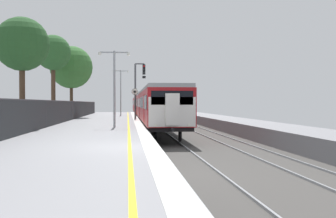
{
  "coord_description": "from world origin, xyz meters",
  "views": [
    {
      "loc": [
        -0.42,
        -14.24,
        1.52
      ],
      "look_at": [
        1.88,
        8.97,
        1.18
      ],
      "focal_mm": 43.86,
      "sensor_mm": 36.0,
      "label": 1
    }
  ],
  "objects_px": {
    "background_tree_left": "(71,69)",
    "background_tree_right": "(53,54)",
    "platform_lamp_mid": "(114,81)",
    "speed_limit_sign": "(135,100)",
    "signal_gantry": "(138,84)",
    "platform_lamp_far": "(121,89)",
    "commuter_train_at_platform": "(146,105)",
    "background_tree_centre": "(23,46)"
  },
  "relations": [
    {
      "from": "signal_gantry",
      "to": "speed_limit_sign",
      "type": "distance_m",
      "value": 3.25
    },
    {
      "from": "commuter_train_at_platform",
      "to": "platform_lamp_far",
      "type": "relative_size",
      "value": 11.6
    },
    {
      "from": "commuter_train_at_platform",
      "to": "speed_limit_sign",
      "type": "xyz_separation_m",
      "value": [
        -1.85,
        -17.44,
        0.55
      ]
    },
    {
      "from": "commuter_train_at_platform",
      "to": "signal_gantry",
      "type": "xyz_separation_m",
      "value": [
        -1.49,
        -14.61,
        2.11
      ]
    },
    {
      "from": "commuter_train_at_platform",
      "to": "signal_gantry",
      "type": "bearing_deg",
      "value": -95.82
    },
    {
      "from": "background_tree_centre",
      "to": "background_tree_right",
      "type": "distance_m",
      "value": 13.81
    },
    {
      "from": "background_tree_right",
      "to": "platform_lamp_far",
      "type": "bearing_deg",
      "value": 60.18
    },
    {
      "from": "background_tree_right",
      "to": "platform_lamp_mid",
      "type": "bearing_deg",
      "value": -65.74
    },
    {
      "from": "platform_lamp_mid",
      "to": "platform_lamp_far",
      "type": "xyz_separation_m",
      "value": [
        0.0,
        24.42,
        0.39
      ]
    },
    {
      "from": "signal_gantry",
      "to": "background_tree_left",
      "type": "relative_size",
      "value": 0.72
    },
    {
      "from": "commuter_train_at_platform",
      "to": "background_tree_right",
      "type": "height_order",
      "value": "background_tree_right"
    },
    {
      "from": "background_tree_left",
      "to": "background_tree_right",
      "type": "height_order",
      "value": "background_tree_right"
    },
    {
      "from": "platform_lamp_mid",
      "to": "background_tree_right",
      "type": "relative_size",
      "value": 0.6
    },
    {
      "from": "commuter_train_at_platform",
      "to": "background_tree_left",
      "type": "distance_m",
      "value": 14.15
    },
    {
      "from": "commuter_train_at_platform",
      "to": "platform_lamp_far",
      "type": "height_order",
      "value": "platform_lamp_far"
    },
    {
      "from": "commuter_train_at_platform",
      "to": "background_tree_left",
      "type": "relative_size",
      "value": 8.49
    },
    {
      "from": "signal_gantry",
      "to": "background_tree_left",
      "type": "bearing_deg",
      "value": 150.35
    },
    {
      "from": "commuter_train_at_platform",
      "to": "background_tree_centre",
      "type": "height_order",
      "value": "background_tree_centre"
    },
    {
      "from": "speed_limit_sign",
      "to": "platform_lamp_far",
      "type": "distance_m",
      "value": 13.08
    },
    {
      "from": "speed_limit_sign",
      "to": "background_tree_right",
      "type": "xyz_separation_m",
      "value": [
        -7.65,
        2.16,
        4.32
      ]
    },
    {
      "from": "platform_lamp_mid",
      "to": "background_tree_left",
      "type": "height_order",
      "value": "background_tree_left"
    },
    {
      "from": "background_tree_right",
      "to": "commuter_train_at_platform",
      "type": "bearing_deg",
      "value": 58.13
    },
    {
      "from": "signal_gantry",
      "to": "background_tree_right",
      "type": "xyz_separation_m",
      "value": [
        -8.01,
        -0.67,
        2.76
      ]
    },
    {
      "from": "background_tree_right",
      "to": "speed_limit_sign",
      "type": "bearing_deg",
      "value": -15.73
    },
    {
      "from": "background_tree_left",
      "to": "background_tree_right",
      "type": "xyz_separation_m",
      "value": [
        -0.98,
        -4.67,
        0.96
      ]
    },
    {
      "from": "platform_lamp_mid",
      "to": "background_tree_left",
      "type": "relative_size",
      "value": 0.63
    },
    {
      "from": "commuter_train_at_platform",
      "to": "platform_lamp_mid",
      "type": "bearing_deg",
      "value": -96.58
    },
    {
      "from": "signal_gantry",
      "to": "platform_lamp_mid",
      "type": "distance_m",
      "value": 14.47
    },
    {
      "from": "commuter_train_at_platform",
      "to": "platform_lamp_mid",
      "type": "height_order",
      "value": "platform_lamp_mid"
    },
    {
      "from": "background_tree_left",
      "to": "platform_lamp_far",
      "type": "bearing_deg",
      "value": 49.57
    },
    {
      "from": "platform_lamp_far",
      "to": "commuter_train_at_platform",
      "type": "bearing_deg",
      "value": 53.61
    },
    {
      "from": "signal_gantry",
      "to": "speed_limit_sign",
      "type": "relative_size",
      "value": 1.9
    },
    {
      "from": "background_tree_left",
      "to": "background_tree_centre",
      "type": "height_order",
      "value": "background_tree_left"
    },
    {
      "from": "commuter_train_at_platform",
      "to": "platform_lamp_far",
      "type": "xyz_separation_m",
      "value": [
        -3.34,
        -4.53,
        2.02
      ]
    },
    {
      "from": "commuter_train_at_platform",
      "to": "background_tree_centre",
      "type": "xyz_separation_m",
      "value": [
        -8.89,
        -29.03,
        3.78
      ]
    },
    {
      "from": "speed_limit_sign",
      "to": "platform_lamp_mid",
      "type": "relative_size",
      "value": 0.59
    },
    {
      "from": "signal_gantry",
      "to": "background_tree_centre",
      "type": "xyz_separation_m",
      "value": [
        -7.4,
        -14.43,
        1.67
      ]
    },
    {
      "from": "commuter_train_at_platform",
      "to": "signal_gantry",
      "type": "height_order",
      "value": "signal_gantry"
    },
    {
      "from": "platform_lamp_far",
      "to": "platform_lamp_mid",
      "type": "bearing_deg",
      "value": -90.0
    },
    {
      "from": "signal_gantry",
      "to": "background_tree_centre",
      "type": "relative_size",
      "value": 0.8
    },
    {
      "from": "platform_lamp_far",
      "to": "background_tree_right",
      "type": "relative_size",
      "value": 0.7
    },
    {
      "from": "signal_gantry",
      "to": "speed_limit_sign",
      "type": "height_order",
      "value": "signal_gantry"
    }
  ]
}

